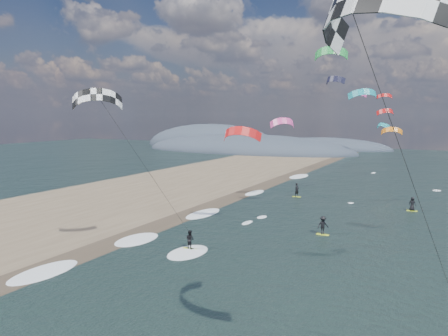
% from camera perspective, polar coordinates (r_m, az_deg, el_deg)
% --- Properties ---
extents(wet_sand_strip, '(3.00, 240.00, 0.00)m').
position_cam_1_polar(wet_sand_strip, '(35.34, -17.91, -10.67)').
color(wet_sand_strip, '#382D23').
rests_on(wet_sand_strip, ground).
extents(coastal_hills, '(80.00, 41.00, 15.00)m').
position_cam_1_polar(coastal_hills, '(134.50, 2.29, 2.51)').
color(coastal_hills, '#3D4756').
rests_on(coastal_hills, ground).
extents(kitesurfer_near_a, '(8.08, 9.64, 14.80)m').
position_cam_1_polar(kitesurfer_near_a, '(14.14, 19.28, 10.26)').
color(kitesurfer_near_a, '#DAF52B').
rests_on(kitesurfer_near_a, ground).
extents(kitesurfer_near_b, '(6.82, 8.93, 12.97)m').
position_cam_1_polar(kitesurfer_near_b, '(31.45, -12.11, 2.14)').
color(kitesurfer_near_b, '#DAF52B').
rests_on(kitesurfer_near_b, ground).
extents(far_kitesurfers, '(14.94, 17.04, 1.80)m').
position_cam_1_polar(far_kitesurfers, '(46.75, 15.07, -5.20)').
color(far_kitesurfers, '#DAF52B').
rests_on(far_kitesurfers, ground).
extents(bg_kite_field, '(11.88, 74.27, 9.57)m').
position_cam_1_polar(bg_kite_field, '(69.58, 17.02, 8.01)').
color(bg_kite_field, black).
rests_on(bg_kite_field, ground).
extents(shoreline_surf, '(2.40, 79.40, 0.11)m').
position_cam_1_polar(shoreline_surf, '(37.92, -11.44, -9.26)').
color(shoreline_surf, white).
rests_on(shoreline_surf, ground).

